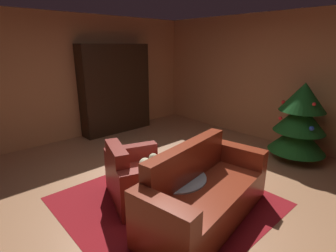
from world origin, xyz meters
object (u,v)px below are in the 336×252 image
at_px(coffee_table, 175,179).
at_px(decorated_tree, 300,121).
at_px(book_stack_on_table, 174,170).
at_px(couch_red, 204,195).
at_px(bookshelf_unit, 120,90).
at_px(armchair_red, 138,179).
at_px(bottle_on_table, 163,176).

height_order(coffee_table, decorated_tree, decorated_tree).
height_order(book_stack_on_table, decorated_tree, decorated_tree).
height_order(coffee_table, book_stack_on_table, book_stack_on_table).
bearing_deg(couch_red, book_stack_on_table, -168.40).
relative_size(bookshelf_unit, book_stack_on_table, 8.63).
bearing_deg(decorated_tree, armchair_red, -107.06).
relative_size(armchair_red, coffee_table, 1.46).
height_order(bookshelf_unit, bottle_on_table, bookshelf_unit).
distance_m(coffee_table, decorated_tree, 2.69).
xyz_separation_m(bookshelf_unit, book_stack_on_table, (3.14, -1.22, -0.48)).
xyz_separation_m(bottle_on_table, decorated_tree, (0.39, 2.86, 0.19)).
relative_size(bookshelf_unit, coffee_table, 2.62).
relative_size(armchair_red, bottle_on_table, 4.88).
relative_size(armchair_red, decorated_tree, 0.80).
distance_m(coffee_table, bottle_on_table, 0.25).
bearing_deg(bottle_on_table, bookshelf_unit, 155.42).
distance_m(bookshelf_unit, bottle_on_table, 3.54).
xyz_separation_m(book_stack_on_table, decorated_tree, (0.45, 2.61, 0.22)).
bearing_deg(armchair_red, couch_red, 21.31).
relative_size(armchair_red, book_stack_on_table, 4.80).
xyz_separation_m(armchair_red, bottle_on_table, (0.49, 0.00, 0.24)).
xyz_separation_m(book_stack_on_table, bottle_on_table, (0.06, -0.24, 0.03)).
relative_size(bookshelf_unit, decorated_tree, 1.45).
xyz_separation_m(coffee_table, bottle_on_table, (0.01, -0.21, 0.13)).
xyz_separation_m(armchair_red, decorated_tree, (0.88, 2.86, 0.43)).
height_order(armchair_red, book_stack_on_table, armchair_red).
bearing_deg(couch_red, decorated_tree, 89.43).
height_order(couch_red, bottle_on_table, couch_red).
relative_size(couch_red, book_stack_on_table, 8.36).
bearing_deg(couch_red, armchair_red, -158.69).
distance_m(armchair_red, couch_red, 0.92).
distance_m(book_stack_on_table, bottle_on_table, 0.25).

